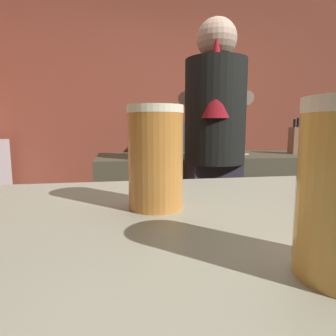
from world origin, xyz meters
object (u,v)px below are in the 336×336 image
pint_glass_near (156,158)px  bottle_olive_oil (205,115)px  knife_block (297,140)px  bottle_hot_sauce (163,116)px  bartender (214,151)px  bottle_vinegar (196,115)px  chefs_knife (233,155)px  bottle_soy (219,114)px  mixing_bowl (145,152)px

pint_glass_near → bottle_olive_oil: bearing=71.9°
knife_block → bottle_hot_sauce: bottle_hot_sauce is taller
bottle_hot_sauce → bottle_olive_oil: size_ratio=0.83×
bartender → bottle_hot_sauce: bartender is taller
bottle_olive_oil → bottle_vinegar: 0.10m
chefs_knife → bottle_hot_sauce: 1.41m
chefs_knife → bottle_soy: bottle_soy is taller
bartender → bottle_soy: bartender is taller
knife_block → mixing_bowl: knife_block is taller
bartender → knife_block: 0.91m
bottle_soy → bottle_vinegar: 0.27m
chefs_knife → bartender: bearing=-133.7°
knife_block → chefs_knife: size_ratio=1.14×
chefs_knife → bottle_olive_oil: bottle_olive_oil is taller
bottle_soy → bottle_vinegar: bottle_soy is taller
knife_block → pint_glass_near: knife_block is taller
bartender → knife_block: size_ratio=6.26×
knife_block → bottle_olive_oil: (-0.37, 1.16, 0.23)m
bottle_hot_sauce → bottle_olive_oil: (0.45, -0.15, 0.01)m
chefs_knife → bottle_olive_oil: size_ratio=1.14×
bartender → chefs_knife: size_ratio=7.13×
bartender → bottle_hot_sauce: bearing=19.2°
bartender → chefs_knife: 0.50m
bottle_soy → chefs_knife: bearing=-104.6°
knife_block → bottle_vinegar: (-0.47, 1.16, 0.23)m
bottle_olive_oil → bottle_vinegar: bottle_olive_oil is taller
knife_block → bottle_soy: 1.22m
mixing_bowl → pint_glass_near: pint_glass_near is taller
mixing_bowl → bottle_hot_sauce: 1.38m
bottle_hot_sauce → bottle_soy: 0.63m
knife_block → bottle_olive_oil: size_ratio=1.30×
bottle_olive_oil → mixing_bowl: bearing=-123.9°
mixing_bowl → chefs_knife: (0.64, -0.02, -0.02)m
knife_block → bottle_hot_sauce: bearing=122.1°
knife_block → chefs_knife: (-0.52, -0.03, -0.10)m
mixing_bowl → bottle_hot_sauce: bottle_hot_sauce is taller
knife_block → bottle_hot_sauce: (-0.82, 1.31, 0.22)m
chefs_knife → bottle_soy: size_ratio=1.03×
mixing_bowl → bottle_vinegar: bottle_vinegar is taller
pint_glass_near → bottle_hot_sauce: (0.47, 2.96, 0.16)m
bottle_hot_sauce → bottle_vinegar: (0.35, -0.15, 0.01)m
mixing_bowl → bottle_olive_oil: bearing=56.1°
pint_glass_near → bottle_olive_oil: (0.92, 2.81, 0.17)m
chefs_knife → knife_block: bearing=-6.0°
bartender → bottle_soy: bearing=-2.0°
mixing_bowl → pint_glass_near: 1.66m
bottle_olive_oil → bottle_soy: size_ratio=0.90×
bartender → bottle_olive_oil: 1.67m
pint_glass_near → bottle_soy: (1.09, 2.82, 0.18)m
mixing_bowl → bottle_hot_sauce: (0.33, 1.31, 0.29)m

